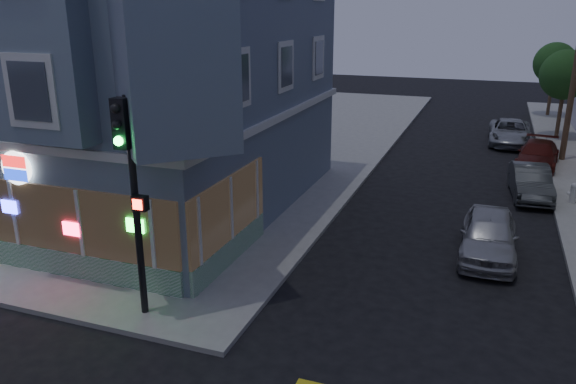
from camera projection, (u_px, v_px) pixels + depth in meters
The scene contains 12 objects.
ground at pixel (59, 381), 12.27m from camera, with size 120.00×120.00×0.00m, color black.
sidewalk_nw at pixel (141, 130), 37.18m from camera, with size 33.00×42.00×0.15m, color gray.
corner_building at pixel (115, 60), 22.22m from camera, with size 14.60×14.60×11.40m.
utility_pole at pixel (575, 70), 28.27m from camera, with size 2.20×0.30×9.00m.
street_tree_near at pixel (566, 75), 33.83m from camera, with size 3.00×3.00×5.30m.
street_tree_far at pixel (555, 63), 40.97m from camera, with size 3.00×3.00×5.30m.
parked_car_a at pixel (489, 235), 18.22m from camera, with size 1.76×4.38×1.49m, color #A2A3A9.
parked_car_b at pixel (530, 182), 23.99m from camera, with size 1.46×4.20×1.38m, color #393D3F.
parked_car_c at pixel (538, 155), 28.46m from camera, with size 1.87×4.60×1.34m, color #541813.
parked_car_d at pixel (510, 132), 33.49m from camera, with size 2.38×5.17×1.44m, color #969A9F.
traffic_signal at pixel (130, 173), 13.46m from camera, with size 0.66×0.64×5.69m.
fire_hydrant at pixel (574, 192), 22.95m from camera, with size 0.49×0.28×0.84m.
Camera 1 is at (8.27, -8.02, 7.76)m, focal length 35.00 mm.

